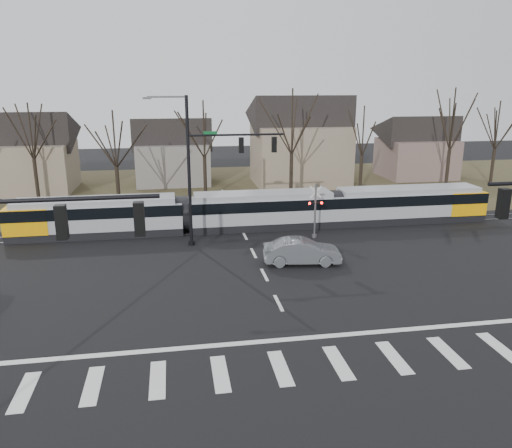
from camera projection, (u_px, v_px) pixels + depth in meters
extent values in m
plane|color=black|center=(287.00, 320.00, 23.80)|extent=(140.00, 140.00, 0.00)
cube|color=#38331E|center=(221.00, 188.00, 54.18)|extent=(140.00, 28.00, 0.01)
cube|color=silver|center=(25.00, 392.00, 18.27)|extent=(0.60, 2.60, 0.01)
cube|color=silver|center=(93.00, 385.00, 18.66)|extent=(0.60, 2.60, 0.01)
cube|color=silver|center=(158.00, 379.00, 19.04)|extent=(0.60, 2.60, 0.01)
cube|color=silver|center=(220.00, 374.00, 19.42)|extent=(0.60, 2.60, 0.01)
cube|color=silver|center=(280.00, 368.00, 19.81)|extent=(0.60, 2.60, 0.01)
cube|color=silver|center=(338.00, 363.00, 20.19)|extent=(0.60, 2.60, 0.01)
cube|color=silver|center=(394.00, 357.00, 20.57)|extent=(0.60, 2.60, 0.01)
cube|color=silver|center=(448.00, 352.00, 20.96)|extent=(0.60, 2.60, 0.01)
cube|color=silver|center=(500.00, 348.00, 21.34)|extent=(0.60, 2.60, 0.01)
cube|color=silver|center=(296.00, 339.00, 22.09)|extent=(28.00, 0.35, 0.01)
cube|color=silver|center=(279.00, 303.00, 25.70)|extent=(0.18, 2.00, 0.01)
cube|color=silver|center=(264.00, 275.00, 29.49)|extent=(0.18, 2.00, 0.01)
cube|color=silver|center=(254.00, 253.00, 33.29)|extent=(0.18, 2.00, 0.01)
cube|color=silver|center=(245.00, 236.00, 37.09)|extent=(0.18, 2.00, 0.01)
cube|color=silver|center=(238.00, 222.00, 40.89)|extent=(0.18, 2.00, 0.01)
cube|color=silver|center=(232.00, 210.00, 44.68)|extent=(0.18, 2.00, 0.01)
cube|color=silver|center=(227.00, 200.00, 48.48)|extent=(0.18, 2.00, 0.01)
cube|color=silver|center=(223.00, 192.00, 52.28)|extent=(0.18, 2.00, 0.01)
cube|color=#59595E|center=(243.00, 231.00, 38.13)|extent=(90.00, 0.12, 0.06)
cube|color=#59595E|center=(240.00, 226.00, 39.46)|extent=(90.00, 0.12, 0.06)
cube|color=gray|center=(97.00, 217.00, 36.89)|extent=(12.52, 2.70, 2.81)
cube|color=black|center=(96.00, 210.00, 36.73)|extent=(12.54, 2.73, 0.82)
cube|color=#FFAB07|center=(29.00, 219.00, 36.11)|extent=(3.08, 2.75, 1.88)
cube|color=gray|center=(263.00, 210.00, 38.89)|extent=(11.56, 2.70, 2.81)
cube|color=black|center=(263.00, 203.00, 38.73)|extent=(11.58, 2.73, 0.82)
cube|color=gray|center=(407.00, 204.00, 40.81)|extent=(12.52, 2.70, 2.81)
cube|color=black|center=(408.00, 197.00, 40.66)|extent=(12.54, 2.73, 0.82)
cube|color=#FFAB07|center=(461.00, 201.00, 41.54)|extent=(3.08, 2.75, 1.88)
imported|color=#595C62|center=(302.00, 251.00, 31.18)|extent=(2.90, 5.24, 1.59)
cylinder|color=black|center=(47.00, 200.00, 14.65)|extent=(6.50, 0.14, 0.14)
cube|color=black|center=(61.00, 222.00, 14.89)|extent=(0.32, 0.32, 1.05)
sphere|color=#FF0C07|center=(60.00, 212.00, 14.80)|extent=(0.22, 0.22, 0.22)
cube|color=black|center=(139.00, 219.00, 15.25)|extent=(0.32, 0.32, 1.05)
sphere|color=#FF0C07|center=(139.00, 208.00, 15.16)|extent=(0.22, 0.22, 0.22)
cube|color=black|center=(503.00, 204.00, 17.22)|extent=(0.32, 0.32, 1.05)
sphere|color=#FF0C07|center=(505.00, 194.00, 17.13)|extent=(0.22, 0.22, 0.22)
cylinder|color=black|center=(189.00, 173.00, 33.65)|extent=(0.22, 0.22, 10.20)
cylinder|color=black|center=(192.00, 243.00, 34.99)|extent=(0.44, 0.44, 0.30)
cylinder|color=black|center=(236.00, 135.00, 33.49)|extent=(6.50, 0.14, 0.14)
cube|color=#0C5926|center=(210.00, 133.00, 33.17)|extent=(0.90, 0.03, 0.22)
cube|color=black|center=(241.00, 145.00, 33.73)|extent=(0.32, 0.32, 1.05)
sphere|color=#FF0C07|center=(241.00, 140.00, 33.64)|extent=(0.22, 0.22, 0.22)
cube|color=black|center=(274.00, 145.00, 34.10)|extent=(0.32, 0.32, 1.05)
sphere|color=#FF0C07|center=(274.00, 140.00, 34.01)|extent=(0.22, 0.22, 0.22)
cube|color=#59595B|center=(147.00, 98.00, 31.92)|extent=(0.55, 0.22, 0.14)
cylinder|color=#59595B|center=(315.00, 211.00, 36.21)|extent=(0.14, 0.14, 4.00)
cylinder|color=#59595B|center=(314.00, 236.00, 36.72)|extent=(0.36, 0.36, 0.20)
cube|color=silver|center=(316.00, 192.00, 35.83)|extent=(0.95, 0.04, 0.95)
cube|color=silver|center=(316.00, 192.00, 35.83)|extent=(0.95, 0.04, 0.95)
cube|color=black|center=(315.00, 203.00, 36.05)|extent=(1.00, 0.10, 0.12)
sphere|color=#FF0C07|center=(310.00, 203.00, 35.90)|extent=(0.18, 0.18, 0.18)
sphere|color=#FF0C07|center=(322.00, 203.00, 36.04)|extent=(0.18, 0.18, 0.18)
cube|color=#80705C|center=(28.00, 167.00, 52.21)|extent=(9.00, 8.00, 5.00)
cube|color=slate|center=(173.00, 163.00, 56.57)|extent=(8.00, 7.00, 4.50)
cube|color=#80705C|center=(300.00, 155.00, 55.69)|extent=(10.00, 8.00, 6.50)
cube|color=#6C554F|center=(416.00, 158.00, 60.26)|extent=(8.00, 7.00, 4.50)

